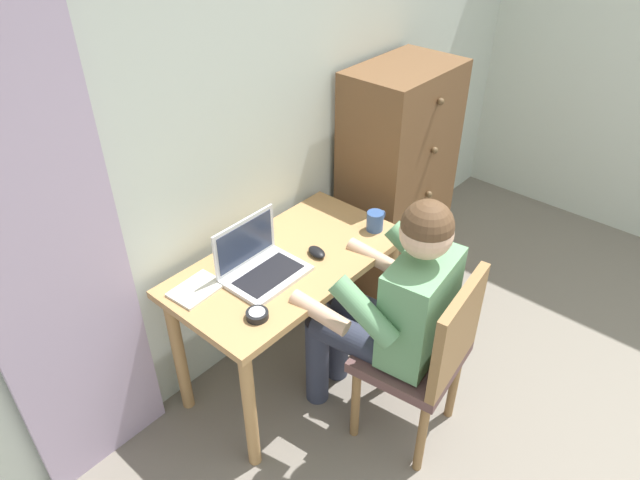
% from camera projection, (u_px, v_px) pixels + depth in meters
% --- Properties ---
extents(wall_back, '(4.80, 0.05, 2.50)m').
position_uv_depth(wall_back, '(270.00, 107.00, 2.61)').
color(wall_back, silver).
rests_on(wall_back, ground_plane).
extents(curtain_panel, '(0.54, 0.03, 2.23)m').
position_uv_depth(curtain_panel, '(45.00, 248.00, 1.94)').
color(curtain_panel, '#B29EBC').
rests_on(curtain_panel, ground_plane).
extents(desk, '(1.09, 0.58, 0.72)m').
position_uv_depth(desk, '(289.00, 280.00, 2.62)').
color(desk, tan).
rests_on(desk, ground_plane).
extents(dresser, '(0.63, 0.43, 1.32)m').
position_uv_depth(dresser, '(396.00, 182.00, 3.25)').
color(dresser, brown).
rests_on(dresser, ground_plane).
extents(chair, '(0.47, 0.45, 0.89)m').
position_uv_depth(chair, '(427.00, 354.00, 2.38)').
color(chair, brown).
rests_on(chair, ground_plane).
extents(person_seated, '(0.58, 0.62, 1.21)m').
position_uv_depth(person_seated, '(391.00, 304.00, 2.36)').
color(person_seated, '#33384C').
rests_on(person_seated, ground_plane).
extents(laptop, '(0.34, 0.25, 0.24)m').
position_uv_depth(laptop, '(259.00, 264.00, 2.44)').
color(laptop, silver).
rests_on(laptop, desk).
extents(computer_mouse, '(0.08, 0.11, 0.03)m').
position_uv_depth(computer_mouse, '(317.00, 252.00, 2.57)').
color(computer_mouse, black).
rests_on(computer_mouse, desk).
extents(desk_clock, '(0.09, 0.09, 0.03)m').
position_uv_depth(desk_clock, '(257.00, 315.00, 2.23)').
color(desk_clock, black).
rests_on(desk_clock, desk).
extents(notebook_pad, '(0.22, 0.16, 0.01)m').
position_uv_depth(notebook_pad, '(197.00, 289.00, 2.37)').
color(notebook_pad, silver).
rests_on(notebook_pad, desk).
extents(coffee_mug, '(0.12, 0.08, 0.09)m').
position_uv_depth(coffee_mug, '(375.00, 221.00, 2.72)').
color(coffee_mug, '#33518C').
rests_on(coffee_mug, desk).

